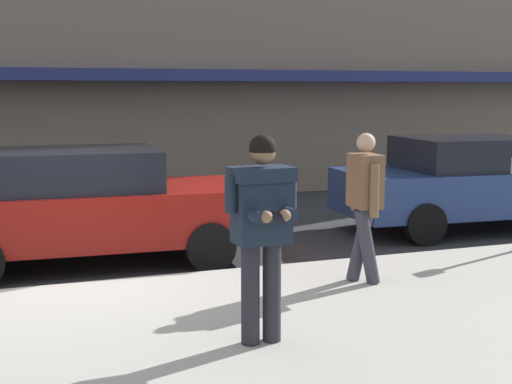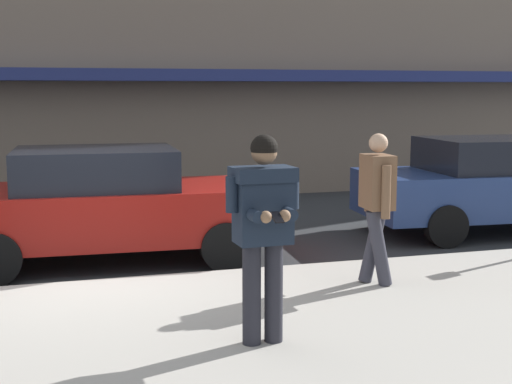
% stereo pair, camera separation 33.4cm
% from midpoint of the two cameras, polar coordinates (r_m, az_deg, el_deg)
% --- Properties ---
extents(ground_plane, '(80.00, 80.00, 0.00)m').
position_cam_midpoint_polar(ground_plane, '(8.67, -12.33, -7.45)').
color(ground_plane, '#2B2D30').
extents(sidewalk, '(32.00, 5.30, 0.14)m').
position_cam_midpoint_polar(sidewalk, '(6.13, -0.64, -13.26)').
color(sidewalk, '#A8A399').
rests_on(sidewalk, ground).
extents(curb_paint_line, '(28.00, 0.12, 0.01)m').
position_cam_midpoint_polar(curb_paint_line, '(8.84, -5.83, -6.98)').
color(curb_paint_line, silver).
rests_on(curb_paint_line, ground).
extents(parked_sedan_mid, '(4.58, 2.09, 1.54)m').
position_cam_midpoint_polar(parked_sedan_mid, '(9.70, -10.86, -0.96)').
color(parked_sedan_mid, maroon).
rests_on(parked_sedan_mid, ground).
extents(parked_sedan_far, '(4.61, 2.16, 1.54)m').
position_cam_midpoint_polar(parked_sedan_far, '(12.23, 19.57, 0.59)').
color(parked_sedan_far, navy).
rests_on(parked_sedan_far, ground).
extents(man_texting_on_phone, '(0.65, 0.59, 1.81)m').
position_cam_midpoint_polar(man_texting_on_phone, '(6.01, 2.18, -1.98)').
color(man_texting_on_phone, '#23232B').
rests_on(man_texting_on_phone, sidewalk).
extents(pedestrian_dark_coat, '(0.35, 0.60, 1.70)m').
position_cam_midpoint_polar(pedestrian_dark_coat, '(8.04, 10.83, -0.56)').
color(pedestrian_dark_coat, '#33333D').
rests_on(pedestrian_dark_coat, sidewalk).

